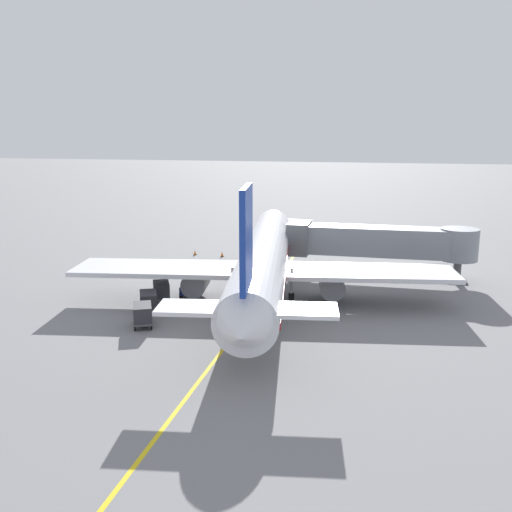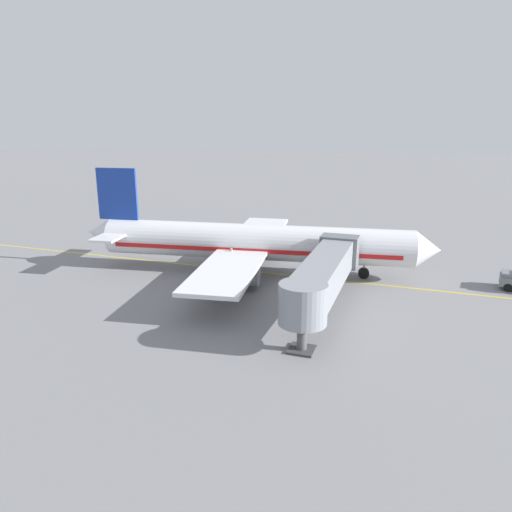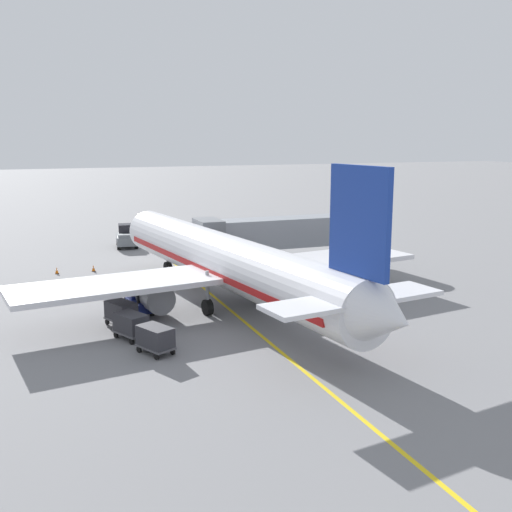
# 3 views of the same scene
# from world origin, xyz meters

# --- Properties ---
(ground_plane) EXTENTS (400.00, 400.00, 0.00)m
(ground_plane) POSITION_xyz_m (0.00, 0.00, 0.00)
(ground_plane) COLOR slate
(gate_lead_in_line) EXTENTS (0.24, 80.00, 0.01)m
(gate_lead_in_line) POSITION_xyz_m (0.00, 0.00, 0.00)
(gate_lead_in_line) COLOR gold
(gate_lead_in_line) RESTS_ON ground
(parked_airliner) EXTENTS (30.44, 37.29, 10.63)m
(parked_airliner) POSITION_xyz_m (0.19, -0.18, 3.19)
(parked_airliner) COLOR silver
(parked_airliner) RESTS_ON ground
(jet_bridge) EXTENTS (17.13, 3.50, 4.98)m
(jet_bridge) POSITION_xyz_m (9.18, 9.09, 3.46)
(jet_bridge) COLOR gray
(jet_bridge) RESTS_ON ground
(baggage_tug_lead) EXTENTS (1.64, 2.66, 1.62)m
(baggage_tug_lead) POSITION_xyz_m (-6.12, -0.21, 0.71)
(baggage_tug_lead) COLOR navy
(baggage_tug_lead) RESTS_ON ground
(baggage_cart_front) EXTENTS (2.10, 2.92, 1.58)m
(baggage_cart_front) POSITION_xyz_m (-7.68, -2.48, 0.95)
(baggage_cart_front) COLOR #4C4C51
(baggage_cart_front) RESTS_ON ground
(baggage_cart_second_in_train) EXTENTS (2.10, 2.92, 1.58)m
(baggage_cart_second_in_train) POSITION_xyz_m (-7.54, -5.39, 0.95)
(baggage_cart_second_in_train) COLOR #4C4C51
(baggage_cart_second_in_train) RESTS_ON ground
(baggage_cart_third_in_train) EXTENTS (2.10, 2.92, 1.58)m
(baggage_cart_third_in_train) POSITION_xyz_m (-6.68, -8.40, 0.95)
(baggage_cart_third_in_train) COLOR #4C4C51
(baggage_cart_third_in_train) RESTS_ON ground
(ground_crew_wing_walker) EXTENTS (0.37, 0.70, 1.69)m
(ground_crew_wing_walker) POSITION_xyz_m (-6.65, 2.25, 0.95)
(ground_crew_wing_walker) COLOR #232328
(ground_crew_wing_walker) RESTS_ON ground
(safety_cone_nose_left) EXTENTS (0.36, 0.36, 0.59)m
(safety_cone_nose_left) POSITION_xyz_m (-7.59, 14.62, 0.29)
(safety_cone_nose_left) COLOR black
(safety_cone_nose_left) RESTS_ON ground
(safety_cone_nose_right) EXTENTS (0.36, 0.36, 0.59)m
(safety_cone_nose_right) POSITION_xyz_m (-10.75, 14.79, 0.29)
(safety_cone_nose_right) COLOR black
(safety_cone_nose_right) RESTS_ON ground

